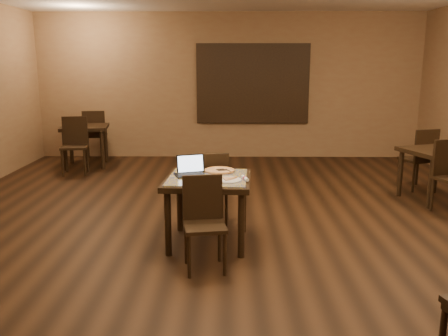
{
  "coord_description": "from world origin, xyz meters",
  "views": [
    {
      "loc": [
        0.02,
        -5.04,
        1.97
      ],
      "look_at": [
        -0.04,
        0.02,
        0.85
      ],
      "focal_mm": 38.0,
      "sensor_mm": 36.0,
      "label": 1
    }
  ],
  "objects_px": {
    "pizza_pan": "(219,172)",
    "other_table_a_chair_far": "(421,156)",
    "other_table_b_chair_near": "(75,142)",
    "other_table_b": "(85,133)",
    "other_table_a": "(435,158)",
    "other_table_b_chair_far": "(95,132)",
    "chair_main_far": "(211,184)",
    "laptop": "(190,170)",
    "chair_main_near": "(204,217)",
    "tiled_table": "(208,186)"
  },
  "relations": [
    {
      "from": "chair_main_far",
      "to": "other_table_b",
      "type": "distance_m",
      "value": 4.27
    },
    {
      "from": "other_table_b_chair_far",
      "to": "other_table_a",
      "type": "bearing_deg",
      "value": 144.25
    },
    {
      "from": "other_table_b_chair_near",
      "to": "chair_main_near",
      "type": "bearing_deg",
      "value": -66.88
    },
    {
      "from": "other_table_a",
      "to": "other_table_b_chair_far",
      "type": "relative_size",
      "value": 0.99
    },
    {
      "from": "laptop",
      "to": "other_table_a_chair_far",
      "type": "xyz_separation_m",
      "value": [
        3.44,
        2.22,
        -0.27
      ]
    },
    {
      "from": "chair_main_far",
      "to": "other_table_b_chair_far",
      "type": "relative_size",
      "value": 0.89
    },
    {
      "from": "chair_main_near",
      "to": "chair_main_far",
      "type": "height_order",
      "value": "chair_main_far"
    },
    {
      "from": "chair_main_far",
      "to": "other_table_b_chair_near",
      "type": "distance_m",
      "value": 3.81
    },
    {
      "from": "chair_main_far",
      "to": "other_table_a_chair_far",
      "type": "bearing_deg",
      "value": -161.87
    },
    {
      "from": "other_table_a",
      "to": "other_table_b",
      "type": "bearing_deg",
      "value": 140.18
    },
    {
      "from": "chair_main_near",
      "to": "chair_main_far",
      "type": "xyz_separation_m",
      "value": [
        0.03,
        1.24,
        0.01
      ]
    },
    {
      "from": "tiled_table",
      "to": "pizza_pan",
      "type": "distance_m",
      "value": 0.29
    },
    {
      "from": "laptop",
      "to": "other_table_b_chair_far",
      "type": "height_order",
      "value": "other_table_b_chair_far"
    },
    {
      "from": "other_table_b_chair_near",
      "to": "pizza_pan",
      "type": "bearing_deg",
      "value": -58.98
    },
    {
      "from": "laptop",
      "to": "other_table_b_chair_near",
      "type": "distance_m",
      "value": 4.09
    },
    {
      "from": "other_table_b_chair_far",
      "to": "chair_main_far",
      "type": "bearing_deg",
      "value": 113.36
    },
    {
      "from": "laptop",
      "to": "tiled_table",
      "type": "bearing_deg",
      "value": -44.94
    },
    {
      "from": "tiled_table",
      "to": "other_table_b",
      "type": "xyz_separation_m",
      "value": [
        -2.55,
        4.03,
        0.0
      ]
    },
    {
      "from": "chair_main_far",
      "to": "other_table_a",
      "type": "distance_m",
      "value": 3.39
    },
    {
      "from": "chair_main_far",
      "to": "laptop",
      "type": "relative_size",
      "value": 2.51
    },
    {
      "from": "other_table_b_chair_near",
      "to": "other_table_b_chair_far",
      "type": "xyz_separation_m",
      "value": [
        0.03,
        1.2,
        0.0
      ]
    },
    {
      "from": "tiled_table",
      "to": "laptop",
      "type": "height_order",
      "value": "laptop"
    },
    {
      "from": "pizza_pan",
      "to": "other_table_b",
      "type": "xyz_separation_m",
      "value": [
        -2.67,
        3.79,
        -0.11
      ]
    },
    {
      "from": "other_table_b",
      "to": "chair_main_near",
      "type": "bearing_deg",
      "value": -70.48
    },
    {
      "from": "laptop",
      "to": "other_table_b",
      "type": "relative_size",
      "value": 0.38
    },
    {
      "from": "other_table_a",
      "to": "other_table_b_chair_near",
      "type": "height_order",
      "value": "other_table_b_chair_near"
    },
    {
      "from": "other_table_a",
      "to": "laptop",
      "type": "bearing_deg",
      "value": -172.51
    },
    {
      "from": "chair_main_near",
      "to": "pizza_pan",
      "type": "xyz_separation_m",
      "value": [
        0.13,
        0.86,
        0.25
      ]
    },
    {
      "from": "pizza_pan",
      "to": "other_table_b_chair_far",
      "type": "distance_m",
      "value": 5.13
    },
    {
      "from": "chair_main_far",
      "to": "pizza_pan",
      "type": "height_order",
      "value": "chair_main_far"
    },
    {
      "from": "other_table_a",
      "to": "other_table_b_chair_far",
      "type": "xyz_separation_m",
      "value": [
        -5.76,
        2.88,
        -0.05
      ]
    },
    {
      "from": "other_table_b_chair_near",
      "to": "other_table_b",
      "type": "bearing_deg",
      "value": 79.49
    },
    {
      "from": "chair_main_far",
      "to": "other_table_b_chair_far",
      "type": "xyz_separation_m",
      "value": [
        -2.55,
        4.01,
        0.06
      ]
    },
    {
      "from": "chair_main_far",
      "to": "other_table_b_chair_near",
      "type": "xyz_separation_m",
      "value": [
        -2.58,
        2.81,
        0.06
      ]
    },
    {
      "from": "other_table_b",
      "to": "other_table_b_chair_far",
      "type": "xyz_separation_m",
      "value": [
        0.01,
        0.6,
        -0.08
      ]
    },
    {
      "from": "other_table_a",
      "to": "other_table_b",
      "type": "distance_m",
      "value": 6.2
    },
    {
      "from": "other_table_b",
      "to": "other_table_a",
      "type": "bearing_deg",
      "value": -30.73
    },
    {
      "from": "other_table_b_chair_near",
      "to": "other_table_a",
      "type": "bearing_deg",
      "value": -25.35
    },
    {
      "from": "other_table_b",
      "to": "other_table_b_chair_far",
      "type": "bearing_deg",
      "value": 79.49
    },
    {
      "from": "other_table_a_chair_far",
      "to": "other_table_b",
      "type": "distance_m",
      "value": 6.04
    },
    {
      "from": "pizza_pan",
      "to": "other_table_a_chair_far",
      "type": "bearing_deg",
      "value": 33.68
    },
    {
      "from": "chair_main_far",
      "to": "laptop",
      "type": "xyz_separation_m",
      "value": [
        -0.21,
        -0.52,
        0.3
      ]
    },
    {
      "from": "tiled_table",
      "to": "other_table_b_chair_near",
      "type": "bearing_deg",
      "value": 130.1
    },
    {
      "from": "other_table_a_chair_far",
      "to": "other_table_b_chair_near",
      "type": "distance_m",
      "value": 5.92
    },
    {
      "from": "chair_main_far",
      "to": "other_table_a",
      "type": "relative_size",
      "value": 0.9
    },
    {
      "from": "pizza_pan",
      "to": "other_table_a",
      "type": "distance_m",
      "value": 3.44
    },
    {
      "from": "chair_main_near",
      "to": "other_table_b",
      "type": "relative_size",
      "value": 0.93
    },
    {
      "from": "chair_main_near",
      "to": "other_table_a_chair_far",
      "type": "distance_m",
      "value": 4.39
    },
    {
      "from": "chair_main_far",
      "to": "other_table_a_chair_far",
      "type": "xyz_separation_m",
      "value": [
        3.23,
        1.7,
        0.03
      ]
    },
    {
      "from": "pizza_pan",
      "to": "other_table_b",
      "type": "relative_size",
      "value": 0.38
    }
  ]
}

